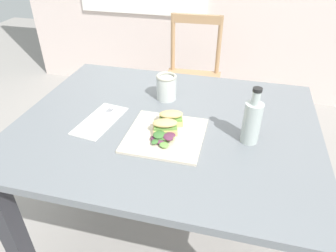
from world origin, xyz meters
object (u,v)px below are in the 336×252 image
object	(u,v)px
sandwich_half_front	(165,126)
fork_on_napkin	(102,118)
chair_wooden_far	(192,79)
dining_table	(166,146)
mason_jar_iced_tea	(166,88)
bottle_cold_brew	(252,124)
plate_lunch	(165,135)
sandwich_half_back	(171,117)

from	to	relation	value
sandwich_half_front	fork_on_napkin	xyz separation A→B (m)	(-0.28, 0.04, -0.03)
chair_wooden_far	fork_on_napkin	distance (m)	1.14
dining_table	mason_jar_iced_tea	size ratio (longest dim) A/B	10.41
bottle_cold_brew	mason_jar_iced_tea	size ratio (longest dim) A/B	1.88
plate_lunch	bottle_cold_brew	size ratio (longest dim) A/B	1.32
bottle_cold_brew	mason_jar_iced_tea	xyz separation A→B (m)	(-0.37, 0.24, -0.02)
sandwich_half_back	dining_table	bearing A→B (deg)	136.09
sandwich_half_back	fork_on_napkin	bearing A→B (deg)	-176.16
bottle_cold_brew	fork_on_napkin	bearing A→B (deg)	179.25
fork_on_napkin	mason_jar_iced_tea	world-z (taller)	mason_jar_iced_tea
bottle_cold_brew	plate_lunch	bearing A→B (deg)	-171.14
dining_table	chair_wooden_far	bearing A→B (deg)	94.09
sandwich_half_front	fork_on_napkin	distance (m)	0.28
chair_wooden_far	sandwich_half_back	xyz separation A→B (m)	(0.10, -1.07, 0.33)
dining_table	fork_on_napkin	distance (m)	0.29
sandwich_half_front	mason_jar_iced_tea	bearing A→B (deg)	103.63
sandwich_half_back	mason_jar_iced_tea	size ratio (longest dim) A/B	0.90
plate_lunch	mason_jar_iced_tea	size ratio (longest dim) A/B	2.47
chair_wooden_far	plate_lunch	distance (m)	1.18
sandwich_half_front	sandwich_half_back	world-z (taller)	same
mason_jar_iced_tea	fork_on_napkin	bearing A→B (deg)	-132.27
dining_table	plate_lunch	distance (m)	0.16
chair_wooden_far	mason_jar_iced_tea	size ratio (longest dim) A/B	7.63
dining_table	bottle_cold_brew	size ratio (longest dim) A/B	5.55
sandwich_half_back	sandwich_half_front	bearing A→B (deg)	-96.34
plate_lunch	sandwich_half_back	size ratio (longest dim) A/B	2.75
plate_lunch	sandwich_half_front	size ratio (longest dim) A/B	2.75
sandwich_half_back	bottle_cold_brew	xyz separation A→B (m)	(0.30, -0.03, 0.04)
sandwich_half_front	fork_on_napkin	size ratio (longest dim) A/B	0.55
dining_table	plate_lunch	world-z (taller)	plate_lunch
plate_lunch	fork_on_napkin	size ratio (longest dim) A/B	1.51
chair_wooden_far	mason_jar_iced_tea	world-z (taller)	chair_wooden_far
bottle_cold_brew	chair_wooden_far	bearing A→B (deg)	109.99
fork_on_napkin	mason_jar_iced_tea	bearing A→B (deg)	47.73
sandwich_half_front	bottle_cold_brew	size ratio (longest dim) A/B	0.48
chair_wooden_far	mason_jar_iced_tea	bearing A→B (deg)	-88.21
fork_on_napkin	mason_jar_iced_tea	xyz separation A→B (m)	(0.21, 0.23, 0.05)
plate_lunch	chair_wooden_far	bearing A→B (deg)	94.81
chair_wooden_far	bottle_cold_brew	distance (m)	1.22
fork_on_napkin	mason_jar_iced_tea	distance (m)	0.31
dining_table	sandwich_half_back	xyz separation A→B (m)	(0.02, -0.02, 0.16)
mason_jar_iced_tea	bottle_cold_brew	bearing A→B (deg)	-32.67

